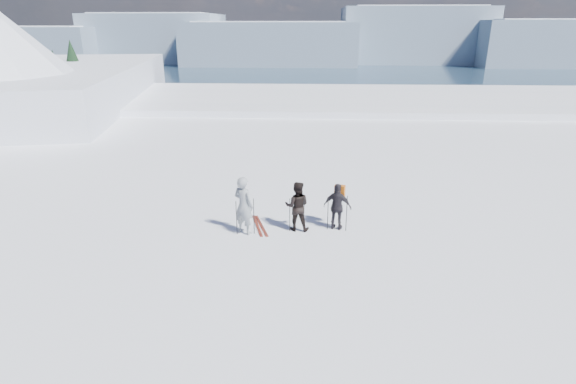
# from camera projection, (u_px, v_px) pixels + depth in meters

# --- Properties ---
(lake_basin) EXTENTS (820.00, 820.00, 71.62)m
(lake_basin) POSITION_uv_depth(u_px,v_px,m) (320.00, 171.00, 41.79)
(lake_basin) COLOR white
(lake_basin) RESTS_ON ground
(far_mountain_range) EXTENTS (770.00, 110.00, 53.00)m
(far_mountain_range) POSITION_uv_depth(u_px,v_px,m) (343.00, 39.00, 437.96)
(far_mountain_range) COLOR slate
(far_mountain_range) RESTS_ON ground
(near_ridge) EXTENTS (31.37, 35.68, 25.62)m
(near_ridge) POSITION_uv_depth(u_px,v_px,m) (32.00, 138.00, 41.36)
(near_ridge) COLOR white
(near_ridge) RESTS_ON ground
(skier_grey) EXTENTS (0.83, 0.75, 1.91)m
(skier_grey) POSITION_uv_depth(u_px,v_px,m) (244.00, 205.00, 14.24)
(skier_grey) COLOR gray
(skier_grey) RESTS_ON ground
(skier_dark) EXTENTS (0.84, 0.68, 1.66)m
(skier_dark) POSITION_uv_depth(u_px,v_px,m) (297.00, 206.00, 14.52)
(skier_dark) COLOR black
(skier_dark) RESTS_ON ground
(skier_pack) EXTENTS (0.99, 0.63, 1.57)m
(skier_pack) POSITION_uv_depth(u_px,v_px,m) (337.00, 207.00, 14.58)
(skier_pack) COLOR black
(skier_pack) RESTS_ON ground
(backpack) EXTENTS (0.38, 0.28, 0.47)m
(backpack) POSITION_uv_depth(u_px,v_px,m) (340.00, 175.00, 14.44)
(backpack) COLOR #BD5711
(backpack) RESTS_ON skier_pack
(ski_poles) EXTENTS (3.54, 0.55, 1.22)m
(ski_poles) POSITION_uv_depth(u_px,v_px,m) (294.00, 215.00, 14.44)
(ski_poles) COLOR black
(ski_poles) RESTS_ON ground
(skis_loose) EXTENTS (0.72, 1.66, 0.03)m
(skis_loose) POSITION_uv_depth(u_px,v_px,m) (259.00, 226.00, 15.04)
(skis_loose) COLOR black
(skis_loose) RESTS_ON ground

